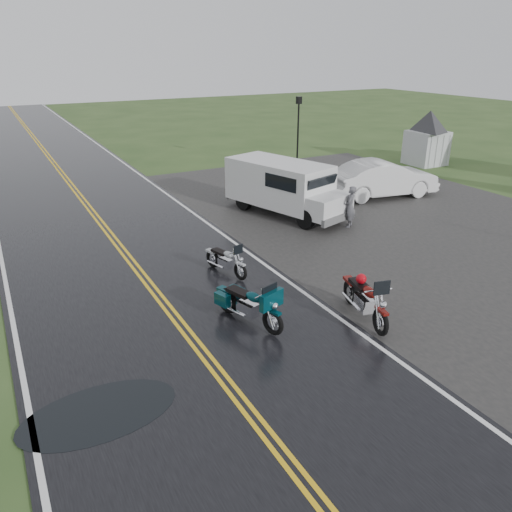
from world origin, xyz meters
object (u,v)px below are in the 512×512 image
Objects in this scene: visitor_center at (429,124)px; person_at_van at (350,208)px; motorcycle_red at (382,312)px; sedan_white at (383,179)px; lamp_post_far_right at (298,133)px; van_white at (307,202)px; motorcycle_teal at (273,313)px; motorcycle_silver at (240,265)px.

person_at_van is (-11.39, -7.06, -1.58)m from visitor_center.
visitor_center is 6.79× the size of motorcycle_red.
lamp_post_far_right reaches higher than sedan_white.
van_white is (2.81, 7.48, 0.44)m from motorcycle_red.
sedan_white is at bearing 20.02° from motorcycle_teal.
motorcycle_red is 1.25× the size of motorcycle_silver.
motorcycle_red is 8.00m from van_white.
motorcycle_teal is (-2.32, 1.27, -0.03)m from motorcycle_red.
van_white is at bearing -61.27° from person_at_van.
motorcycle_teal is at bearing -124.68° from lamp_post_far_right.
motorcycle_silver is at bearing 123.32° from motorcycle_red.
motorcycle_red is 0.45× the size of sedan_white.
motorcycle_red is 4.74m from motorcycle_silver.
motorcycle_teal is 8.07m from van_white.
van_white is 1.79m from person_at_van.
motorcycle_red is (-15.85, -13.92, -1.70)m from visitor_center.
sedan_white is at bearing 3.84° from van_white.
van_white reaches higher than sedan_white.
van_white reaches higher than person_at_van.
sedan_white is at bearing 61.82° from motorcycle_red.
lamp_post_far_right reaches higher than van_white.
motorcycle_red is 0.57× the size of lamp_post_far_right.
visitor_center reaches higher than sedan_white.
person_at_van is 4.99m from sedan_white.
motorcycle_silver is at bearing -151.54° from visitor_center.
person_at_van is 10.44m from lamp_post_far_right.
lamp_post_far_right is at bearing 12.63° from sedan_white.
van_white reaches higher than motorcycle_teal.
lamp_post_far_right is (8.23, 16.52, 1.38)m from motorcycle_red.
visitor_center is 8.55m from sedan_white.
motorcycle_red is 1.05× the size of motorcycle_teal.
motorcycle_teal is 1.37× the size of person_at_van.
sedan_white is at bearing -86.87° from lamp_post_far_right.
motorcycle_silver is 6.52m from person_at_van.
motorcycle_red is at bearing -46.05° from motorcycle_teal.
motorcycle_silver is 5.37m from van_white.
sedan_white is (-7.24, -4.29, -1.54)m from visitor_center.
person_at_van is (1.65, -0.62, -0.32)m from van_white.
sedan_white is at bearing -149.38° from visitor_center.
visitor_center is at bearing -18.84° from lamp_post_far_right.
visitor_center is at bearing 171.09° from person_at_van.
lamp_post_far_right is at bearing 161.16° from visitor_center.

